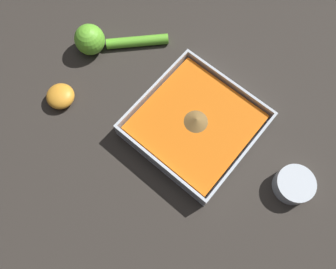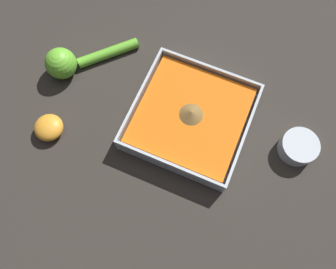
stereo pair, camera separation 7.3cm
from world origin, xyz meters
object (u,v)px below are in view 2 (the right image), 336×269
at_px(spice_bowl, 298,147).
at_px(lemon_squeezer, 71,61).
at_px(lemon_half, 49,128).
at_px(square_dish, 190,118).

distance_m(spice_bowl, lemon_squeezer, 0.56).
bearing_deg(lemon_half, lemon_squeezer, 100.26).
distance_m(spice_bowl, lemon_half, 0.56).
height_order(square_dish, lemon_squeezer, lemon_squeezer).
bearing_deg(lemon_half, square_dish, 27.24).
bearing_deg(spice_bowl, square_dish, -173.33).
relative_size(square_dish, spice_bowl, 3.11).
height_order(spice_bowl, lemon_squeezer, lemon_squeezer).
bearing_deg(lemon_half, spice_bowl, 18.32).
xyz_separation_m(square_dish, spice_bowl, (0.25, 0.03, -0.00)).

